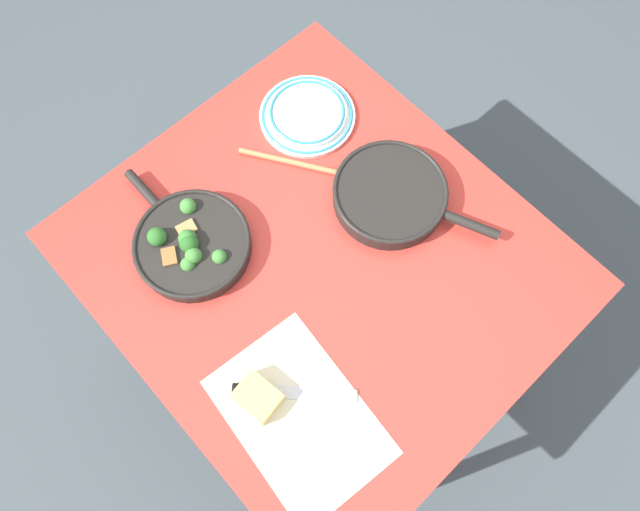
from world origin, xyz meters
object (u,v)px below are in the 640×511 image
at_px(skillet_broccoli, 191,244).
at_px(grater_knife, 276,391).
at_px(wooden_spoon, 334,172).
at_px(cheese_block, 258,397).
at_px(dinner_plate_stack, 307,114).
at_px(skillet_eggs, 391,195).

distance_m(skillet_broccoli, grater_knife, 0.40).
height_order(wooden_spoon, grater_knife, grater_knife).
bearing_deg(skillet_broccoli, cheese_block, 163.55).
bearing_deg(grater_knife, skillet_broccoli, 125.24).
bearing_deg(dinner_plate_stack, cheese_block, -50.79).
distance_m(skillet_eggs, wooden_spoon, 0.16).
relative_size(skillet_eggs, grater_knife, 1.85).
bearing_deg(wooden_spoon, dinner_plate_stack, 126.77).
bearing_deg(dinner_plate_stack, grater_knife, -47.85).
bearing_deg(grater_knife, skillet_eggs, 63.63).
xyz_separation_m(skillet_broccoli, cheese_block, (0.38, -0.12, -0.01)).
relative_size(skillet_eggs, dinner_plate_stack, 1.58).
xyz_separation_m(cheese_block, dinner_plate_stack, (-0.46, 0.57, -0.01)).
xyz_separation_m(skillet_broccoli, dinner_plate_stack, (-0.09, 0.45, -0.01)).
xyz_separation_m(skillet_broccoli, skillet_eggs, (0.23, 0.44, -0.00)).
bearing_deg(skillet_eggs, wooden_spoon, 175.63).
bearing_deg(skillet_eggs, dinner_plate_stack, 154.58).
distance_m(grater_knife, cheese_block, 0.04).
distance_m(skillet_eggs, grater_knife, 0.54).
relative_size(skillet_eggs, wooden_spoon, 1.11).
relative_size(skillet_eggs, cheese_block, 3.89).
relative_size(grater_knife, dinner_plate_stack, 0.85).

